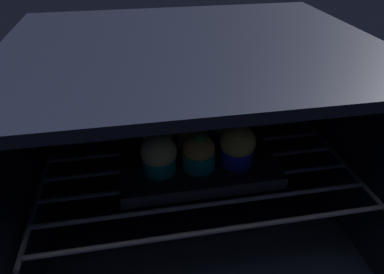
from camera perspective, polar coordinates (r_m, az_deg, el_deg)
name	(u,v)px	position (r cm, az deg, el deg)	size (l,w,h in cm)	color
oven_cavity	(189,128)	(66.51, -0.53, 1.54)	(59.00, 47.00, 37.00)	black
oven_rack	(193,154)	(64.96, 0.12, -2.96)	(54.80, 42.00, 0.80)	#444756
baking_tray	(192,148)	(64.92, 0.00, -1.79)	(27.02, 27.02, 2.20)	black
muffin_row0_col0	(159,155)	(56.96, -5.60, -3.05)	(6.08, 6.08, 7.00)	#0C8C84
muffin_row0_col1	(200,152)	(57.58, 1.33, -2.57)	(5.66, 5.66, 7.23)	#0C8C84
muffin_row0_col2	(237,146)	(58.78, 7.65, -1.46)	(6.19, 6.19, 7.50)	#1928B7
muffin_row1_col0	(158,134)	(61.95, -5.76, 0.47)	(5.75, 5.75, 7.54)	#1928B7
muffin_row1_col1	(191,133)	(62.73, -0.21, 0.68)	(5.66, 5.66, 6.60)	silver
muffin_row1_col2	(228,127)	(64.36, 6.08, 1.63)	(5.66, 5.66, 6.83)	#1928B7
muffin_row2_col0	(154,116)	(68.00, -6.39, 3.47)	(6.22, 6.22, 7.01)	#1928B7
muffin_row2_col1	(187,112)	(68.45, -0.83, 4.16)	(5.95, 5.95, 7.71)	silver
muffin_row2_col2	(219,112)	(69.69, 4.58, 4.27)	(5.66, 5.66, 7.00)	#1928B7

